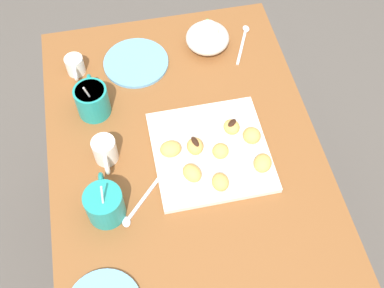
{
  "coord_description": "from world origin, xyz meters",
  "views": [
    {
      "loc": [
        -0.66,
        0.11,
        1.78
      ],
      "look_at": [
        -0.02,
        -0.02,
        0.75
      ],
      "focal_mm": 44.79,
      "sensor_mm": 36.0,
      "label": 1
    }
  ],
  "objects": [
    {
      "name": "loose_spoon_near_saucer",
      "position": [
        0.33,
        -0.25,
        0.73
      ],
      "size": [
        0.15,
        0.08,
        0.01
      ],
      "color": "silver",
      "rests_on": "dining_table"
    },
    {
      "name": "beignet_0",
      "position": [
        -0.06,
        -0.08,
        0.76
      ],
      "size": [
        0.06,
        0.06,
        0.03
      ],
      "primitive_type": "ellipsoid",
      "rotation": [
        0.0,
        0.0,
        3.95
      ],
      "color": "#DBA351",
      "rests_on": "pastry_plate_square"
    },
    {
      "name": "beignet_6",
      "position": [
        -0.14,
        -0.06,
        0.76
      ],
      "size": [
        0.05,
        0.04,
        0.03
      ],
      "primitive_type": "ellipsoid",
      "rotation": [
        0.0,
        0.0,
        1.64
      ],
      "color": "#DBA351",
      "rests_on": "pastry_plate_square"
    },
    {
      "name": "dining_table",
      "position": [
        0.0,
        0.0,
        0.58
      ],
      "size": [
        0.96,
        0.7,
        0.73
      ],
      "color": "brown",
      "rests_on": "ground_plane"
    },
    {
      "name": "chocolate_drizzle_2",
      "position": [
        0.01,
        -0.13,
        0.78
      ],
      "size": [
        0.03,
        0.03,
        0.0
      ],
      "primitive_type": "ellipsoid",
      "rotation": [
        0.0,
        0.0,
        5.42
      ],
      "color": "black",
      "rests_on": "beignet_2"
    },
    {
      "name": "cream_pitcher_white",
      "position": [
        -0.01,
        0.2,
        0.77
      ],
      "size": [
        0.1,
        0.06,
        0.07
      ],
      "color": "silver",
      "rests_on": "dining_table"
    },
    {
      "name": "beignet_1",
      "position": [
        -0.11,
        -0.18,
        0.76
      ],
      "size": [
        0.07,
        0.07,
        0.03
      ],
      "primitive_type": "ellipsoid",
      "rotation": [
        0.0,
        0.0,
        5.72
      ],
      "color": "#DBA351",
      "rests_on": "pastry_plate_square"
    },
    {
      "name": "beignet_3",
      "position": [
        -0.03,
        0.04,
        0.76
      ],
      "size": [
        0.05,
        0.06,
        0.03
      ],
      "primitive_type": "ellipsoid",
      "rotation": [
        0.0,
        0.0,
        0.04
      ],
      "color": "#DBA351",
      "rests_on": "pastry_plate_square"
    },
    {
      "name": "saucer_sky_right",
      "position": [
        0.3,
        0.08,
        0.73
      ],
      "size": [
        0.19,
        0.19,
        0.01
      ],
      "primitive_type": "cylinder",
      "color": "#66A8DB",
      "rests_on": "dining_table"
    },
    {
      "name": "beignet_4",
      "position": [
        -0.03,
        -0.02,
        0.76
      ],
      "size": [
        0.05,
        0.04,
        0.04
      ],
      "primitive_type": "ellipsoid",
      "rotation": [
        0.0,
        0.0,
        0.03
      ],
      "color": "#DBA351",
      "rests_on": "pastry_plate_square"
    },
    {
      "name": "ice_cream_bowl",
      "position": [
        0.33,
        -0.14,
        0.77
      ],
      "size": [
        0.13,
        0.13,
        0.09
      ],
      "color": "silver",
      "rests_on": "dining_table"
    },
    {
      "name": "loose_spoon_by_plate",
      "position": [
        -0.15,
        0.14,
        0.73
      ],
      "size": [
        0.13,
        0.12,
        0.01
      ],
      "color": "silver",
      "rests_on": "dining_table"
    },
    {
      "name": "beignet_7",
      "position": [
        -0.11,
        -0.0,
        0.76
      ],
      "size": [
        0.07,
        0.06,
        0.04
      ],
      "primitive_type": "ellipsoid",
      "rotation": [
        0.0,
        0.0,
        0.52
      ],
      "color": "#DBA351",
      "rests_on": "pastry_plate_square"
    },
    {
      "name": "beignet_2",
      "position": [
        0.01,
        -0.13,
        0.76
      ],
      "size": [
        0.06,
        0.05,
        0.03
      ],
      "primitive_type": "ellipsoid",
      "rotation": [
        0.0,
        0.0,
        5.06
      ],
      "color": "#DBA351",
      "rests_on": "pastry_plate_square"
    },
    {
      "name": "chocolate_drizzle_4",
      "position": [
        -0.03,
        -0.02,
        0.78
      ],
      "size": [
        0.04,
        0.02,
        0.0
      ],
      "primitive_type": "ellipsoid",
      "rotation": [
        0.0,
        0.0,
        0.28
      ],
      "color": "black",
      "rests_on": "beignet_4"
    },
    {
      "name": "beignet_5",
      "position": [
        -0.03,
        -0.17,
        0.76
      ],
      "size": [
        0.06,
        0.06,
        0.04
      ],
      "primitive_type": "ellipsoid",
      "rotation": [
        0.0,
        0.0,
        0.27
      ],
      "color": "#DBA351",
      "rests_on": "pastry_plate_square"
    },
    {
      "name": "pastry_plate_square",
      "position": [
        -0.04,
        -0.06,
        0.73
      ],
      "size": [
        0.29,
        0.29,
        0.02
      ],
      "primitive_type": "cube",
      "color": "silver",
      "rests_on": "dining_table"
    },
    {
      "name": "ground_plane",
      "position": [
        0.0,
        0.0,
        0.0
      ],
      "size": [
        8.0,
        8.0,
        0.0
      ],
      "primitive_type": "plane",
      "color": "#514C47"
    },
    {
      "name": "chocolate_sauce_pitcher",
      "position": [
        0.31,
        0.25,
        0.76
      ],
      "size": [
        0.09,
        0.05,
        0.06
      ],
      "color": "silver",
      "rests_on": "dining_table"
    },
    {
      "name": "coffee_mug_teal_left",
      "position": [
        -0.15,
        0.22,
        0.77
      ],
      "size": [
        0.13,
        0.09,
        0.13
      ],
      "color": "teal",
      "rests_on": "dining_table"
    },
    {
      "name": "coffee_mug_teal_right",
      "position": [
        0.16,
        0.22,
        0.78
      ],
      "size": [
        0.13,
        0.09,
        0.14
      ],
      "color": "teal",
      "rests_on": "dining_table"
    }
  ]
}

